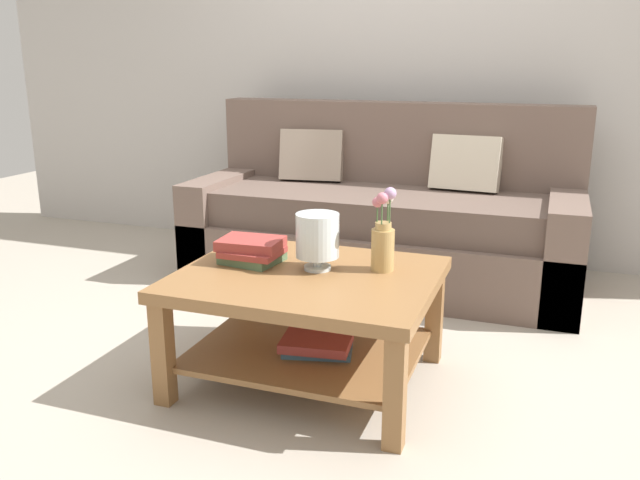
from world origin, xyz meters
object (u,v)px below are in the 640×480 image
(glass_hurricane_vase, at_px, (317,237))
(coffee_table, at_px, (308,304))
(couch, at_px, (383,221))
(book_stack_main, at_px, (252,250))
(flower_pitcher, at_px, (383,238))

(glass_hurricane_vase, bearing_deg, coffee_table, -106.73)
(couch, height_order, glass_hurricane_vase, couch)
(book_stack_main, bearing_deg, flower_pitcher, 8.55)
(book_stack_main, bearing_deg, glass_hurricane_vase, 0.81)
(coffee_table, bearing_deg, couch, 92.04)
(book_stack_main, height_order, glass_hurricane_vase, glass_hurricane_vase)
(couch, distance_m, book_stack_main, 1.39)
(couch, xyz_separation_m, book_stack_main, (-0.23, -1.36, 0.17))
(couch, relative_size, book_stack_main, 8.49)
(couch, distance_m, glass_hurricane_vase, 1.38)
(glass_hurricane_vase, bearing_deg, flower_pitcher, 17.11)
(couch, relative_size, coffee_table, 2.21)
(coffee_table, distance_m, glass_hurricane_vase, 0.28)
(coffee_table, height_order, book_stack_main, book_stack_main)
(coffee_table, relative_size, flower_pitcher, 2.96)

